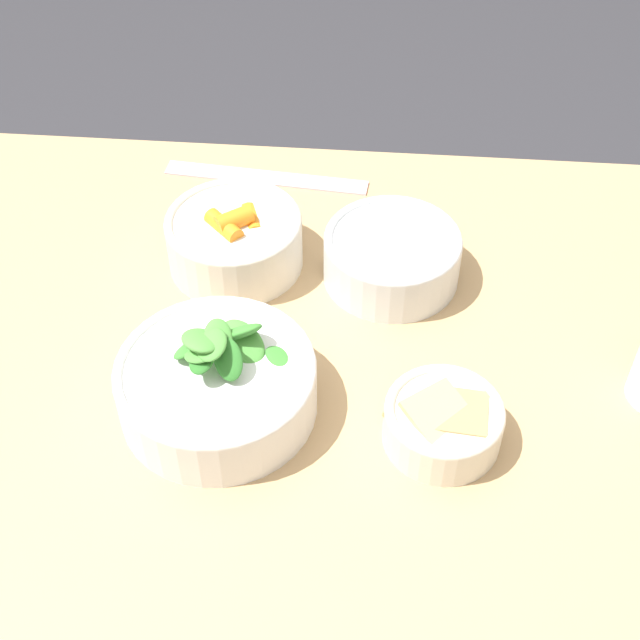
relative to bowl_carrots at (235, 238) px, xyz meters
name	(u,v)px	position (x,y,z in m)	size (l,w,h in m)	color
dining_table	(274,450)	(0.06, -0.17, -0.16)	(1.11, 0.83, 0.77)	tan
bowl_carrots	(235,238)	(0.00, 0.00, 0.00)	(0.16, 0.16, 0.08)	silver
bowl_greens	(217,383)	(0.02, -0.22, 0.00)	(0.20, 0.20, 0.11)	white
bowl_beans_hotdog	(392,258)	(0.18, -0.01, -0.01)	(0.16, 0.16, 0.06)	silver
bowl_cookies	(442,421)	(0.24, -0.24, -0.01)	(0.12, 0.11, 0.05)	silver
ruler	(266,178)	(0.01, 0.17, -0.04)	(0.27, 0.05, 0.00)	#EFB7C6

